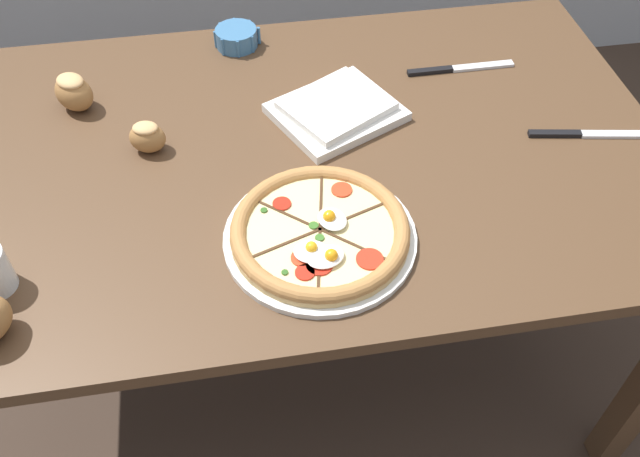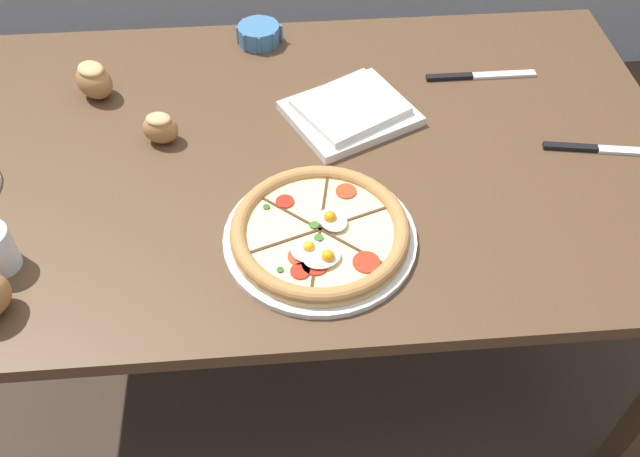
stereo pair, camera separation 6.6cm
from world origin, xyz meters
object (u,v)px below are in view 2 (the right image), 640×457
Objects in this scene: napkin_folded at (350,111)px; bread_piece_far at (94,80)px; bread_piece_near at (160,128)px; knife_spare at (606,149)px; dining_table at (291,180)px; ramekin_bowl at (259,34)px; knife_main at (479,76)px; pizza at (320,233)px.

bread_piece_far is (-0.54, 0.12, 0.03)m from napkin_folded.
knife_spare is (0.89, -0.10, -0.03)m from bread_piece_near.
dining_table is 0.41m from ramekin_bowl.
ramekin_bowl is 0.52m from knife_main.
napkin_folded is at bearing 6.45° from bread_piece_near.
napkin_folded is at bearing 173.28° from knife_spare.
napkin_folded reaches higher than dining_table.
ramekin_bowl is 0.41× the size of knife_spare.
bread_piece_far is at bearing 134.53° from pizza.
bread_piece_near reaches higher than pizza.
pizza is 0.60m from knife_main.
napkin_folded is at bearing 34.70° from dining_table.
knife_main and knife_spare have the same top height.
bread_piece_near is at bearing -173.55° from napkin_folded.
pizza is at bearing -45.47° from bread_piece_far.
dining_table is 14.93× the size of ramekin_bowl.
knife_spare is at bearing -14.38° from bread_piece_far.
dining_table is 0.64m from knife_spare.
pizza is 3.09× the size of bread_piece_far.
pizza reaches higher than ramekin_bowl.
dining_table is 14.18× the size of bread_piece_far.
pizza is at bearing -44.69° from bread_piece_near.
bread_piece_near is at bearing -167.09° from knife_main.
napkin_folded is 3.67× the size of bread_piece_near.
knife_spare is at bearing -54.12° from knife_main.
pizza is 1.12× the size of napkin_folded.
knife_main is at bearing 48.92° from pizza.
bread_piece_far is (-0.45, 0.46, 0.02)m from pizza.
knife_spare is at bearing -6.70° from bread_piece_near.
bread_piece_far is (-0.41, 0.21, 0.13)m from dining_table.
pizza reaches higher than napkin_folded.
napkin_folded is at bearing -159.15° from knife_main.
ramekin_bowl is at bearing 59.31° from bread_piece_near.
knife_main is at bearing 25.51° from dining_table.
pizza is 0.64m from ramekin_bowl.
dining_table is 6.13× the size of knife_spare.
pizza reaches higher than knife_main.
dining_table is at bearing -10.41° from bread_piece_near.
bread_piece_near is (-0.20, -0.34, 0.01)m from ramekin_bowl.
bread_piece_far is at bearing 167.62° from napkin_folded.
bread_piece_far is at bearing 152.84° from dining_table.
bread_piece_near is at bearing 169.59° from dining_table.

